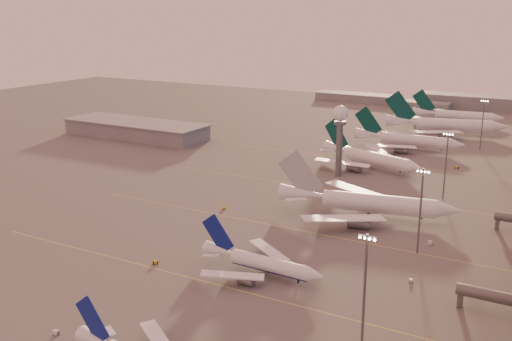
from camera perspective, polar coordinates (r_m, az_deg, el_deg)
The scene contains 23 objects.
ground at distance 155.75m, azimuth -10.88°, elevation -10.76°, with size 700.00×700.00×0.00m, color #595656.
taxiway_markings at distance 185.96m, azimuth 7.67°, elevation -6.21°, with size 180.00×185.25×0.02m.
hangar at distance 330.85m, azimuth -11.36°, elevation 3.90°, with size 82.00×27.00×8.50m.
radar_tower at distance 246.43m, azimuth 8.00°, elevation 4.17°, with size 6.40×6.40×31.10m.
mast_a at distance 123.43m, azimuth 10.31°, elevation -10.86°, with size 3.60×0.56×25.00m.
mast_b at distance 173.49m, azimuth 15.40°, elevation -3.40°, with size 3.60×0.56×25.00m.
mast_c at distance 226.26m, azimuth 17.64°, elevation 0.74°, with size 3.60×0.56×25.00m.
mast_d at distance 313.51m, azimuth 20.77°, elevation 4.34°, with size 3.60×0.56×25.00m.
distant_horizon at distance 444.63m, azimuth 17.45°, elevation 6.29°, with size 165.00×37.50×9.00m.
narrowbody_mid at distance 157.71m, azimuth 0.50°, elevation -8.97°, with size 36.55×29.16×14.28m.
widebody_white at distance 202.85m, azimuth 10.51°, elevation -3.39°, with size 59.95×47.59×21.29m.
greentail_a at distance 265.51m, azimuth 10.86°, elevation 0.96°, with size 50.83×40.35×19.22m.
greentail_b at distance 304.85m, azimuth 14.29°, elevation 2.62°, with size 54.75×44.20×19.88m.
greentail_c at distance 345.59m, azimuth 17.60°, elevation 3.94°, with size 63.58×50.66×23.66m.
greentail_d at distance 384.25m, azimuth 18.61°, elevation 4.82°, with size 53.83×43.30×19.56m.
gsv_truck_a at distance 138.59m, azimuth -18.39°, elevation -14.26°, with size 5.68×3.38×2.16m.
gsv_tug_mid at distance 167.30m, azimuth -9.55°, elevation -8.63°, with size 3.47×3.72×0.92m.
gsv_truck_b at distance 159.54m, azimuth 14.68°, elevation -9.96°, with size 5.05×3.05×1.92m.
gsv_truck_c at distance 208.11m, azimuth -2.98°, elevation -3.42°, with size 5.14×4.85×2.10m.
gsv_catering_b at distance 184.30m, azimuth 16.34°, elevation -6.17°, with size 5.56×2.83×4.47m.
gsv_tug_far at distance 234.30m, azimuth 5.77°, elevation -1.47°, with size 4.27×4.51×1.11m.
gsv_truck_d at distance 256.03m, azimuth 3.09°, elevation 0.13°, with size 2.46×4.93×1.90m.
gsv_tug_hangar at distance 274.37m, azimuth 18.58°, elevation 0.26°, with size 3.47×2.25×0.95m.
Camera 1 is at (92.43, -105.66, 67.46)m, focal length 42.00 mm.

